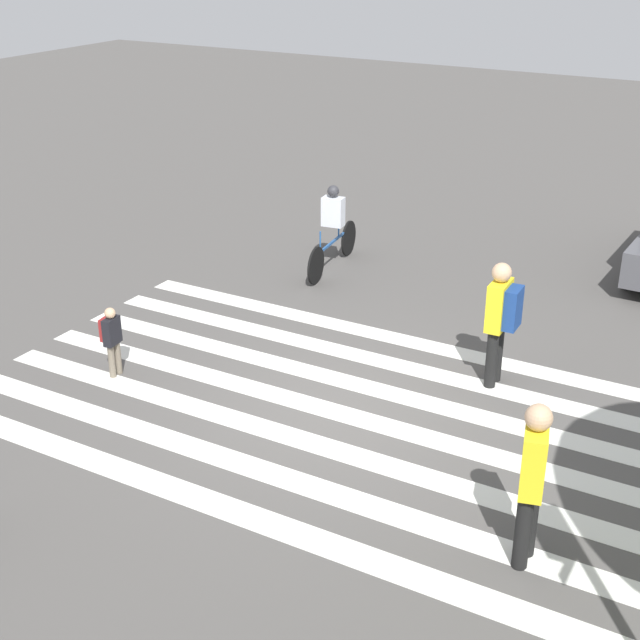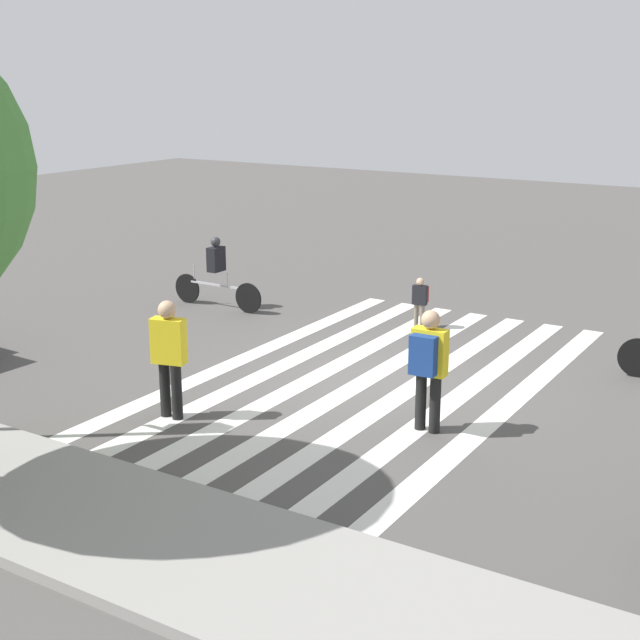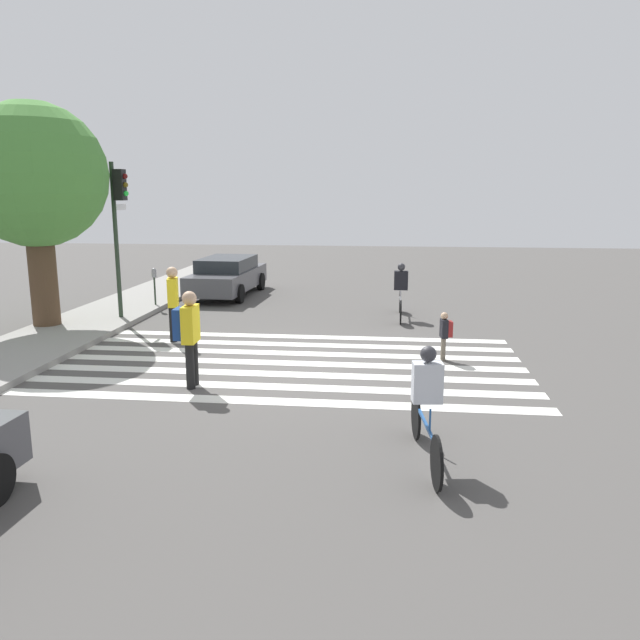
% 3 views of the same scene
% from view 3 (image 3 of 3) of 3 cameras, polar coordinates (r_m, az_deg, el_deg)
% --- Properties ---
extents(ground_plane, '(60.00, 60.00, 0.00)m').
position_cam_3_polar(ground_plane, '(13.59, -2.65, -3.98)').
color(ground_plane, '#4C4947').
extents(sidewalk_curb, '(36.00, 2.50, 0.14)m').
position_cam_3_polar(sidewalk_curb, '(15.78, -25.71, -2.66)').
color(sidewalk_curb, gray).
rests_on(sidewalk_curb, ground_plane).
extents(crosswalk_stripes, '(5.45, 10.00, 0.01)m').
position_cam_3_polar(crosswalk_stripes, '(13.59, -2.66, -3.96)').
color(crosswalk_stripes, silver).
rests_on(crosswalk_stripes, ground_plane).
extents(traffic_light, '(0.60, 0.50, 4.46)m').
position_cam_3_polar(traffic_light, '(18.38, -17.93, 9.44)').
color(traffic_light, '#283828').
rests_on(traffic_light, ground_plane).
extents(parking_meter, '(0.15, 0.15, 1.31)m').
position_cam_3_polar(parking_meter, '(20.35, -14.92, 3.69)').
color(parking_meter, '#283828').
rests_on(parking_meter, ground_plane).
extents(street_tree, '(3.72, 3.72, 5.95)m').
position_cam_3_polar(street_tree, '(18.05, -24.66, 11.75)').
color(street_tree, '#4C3826').
rests_on(street_tree, ground_plane).
extents(pedestrian_child_with_backpack, '(0.52, 0.44, 1.85)m').
position_cam_3_polar(pedestrian_child_with_backpack, '(11.96, -11.94, -1.03)').
color(pedestrian_child_with_backpack, black).
rests_on(pedestrian_child_with_backpack, ground_plane).
extents(pedestrian_adult_tall_backpack, '(0.31, 0.27, 1.08)m').
position_cam_3_polar(pedestrian_adult_tall_backpack, '(13.95, 11.36, -1.11)').
color(pedestrian_adult_tall_backpack, '#6B6051').
rests_on(pedestrian_adult_tall_backpack, ground_plane).
extents(pedestrian_adult_blue_shirt, '(0.56, 0.36, 1.86)m').
position_cam_3_polar(pedestrian_adult_blue_shirt, '(15.78, -13.27, 1.83)').
color(pedestrian_adult_blue_shirt, black).
rests_on(pedestrian_adult_blue_shirt, ground_plane).
extents(cyclist_far_lane, '(2.42, 0.40, 1.63)m').
position_cam_3_polar(cyclist_far_lane, '(18.39, 7.40, 2.83)').
color(cyclist_far_lane, black).
rests_on(cyclist_far_lane, ground_plane).
extents(cyclist_near_curb, '(2.35, 0.43, 1.64)m').
position_cam_3_polar(cyclist_near_curb, '(8.64, 9.72, -7.34)').
color(cyclist_near_curb, black).
rests_on(cyclist_near_curb, ground_plane).
extents(car_parked_silver_sedan, '(4.76, 2.04, 1.37)m').
position_cam_3_polar(car_parked_silver_sedan, '(22.55, -8.47, 4.03)').
color(car_parked_silver_sedan, '#4C4C51').
rests_on(car_parked_silver_sedan, ground_plane).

